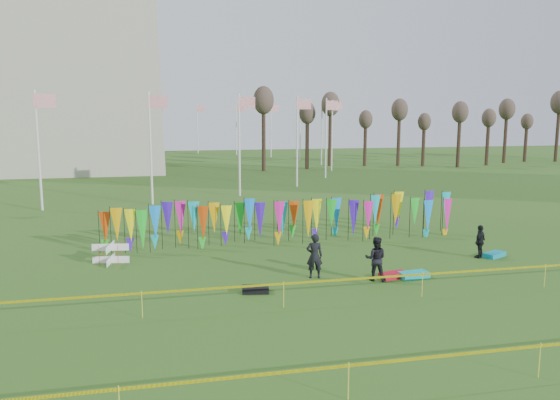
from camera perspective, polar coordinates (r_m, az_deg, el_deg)
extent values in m
plane|color=#2C5016|center=(20.84, 5.27, -9.03)|extent=(160.00, 160.00, 0.00)
cylinder|color=silver|center=(69.86, 4.38, 6.95)|extent=(0.16, 0.16, 8.00)
plane|color=#B31325|center=(70.00, 4.89, 9.65)|extent=(1.40, 0.00, 1.40)
cylinder|color=silver|center=(76.58, 2.12, 7.14)|extent=(0.16, 0.16, 8.00)
plane|color=#B31325|center=(76.70, 2.58, 9.61)|extent=(1.40, 0.00, 1.40)
cylinder|color=silver|center=(82.53, -0.96, 7.28)|extent=(0.16, 0.16, 8.00)
plane|color=#B31325|center=(82.62, -0.55, 9.57)|extent=(1.40, 0.00, 1.40)
cylinder|color=silver|center=(87.51, -4.59, 7.35)|extent=(0.16, 0.16, 8.00)
plane|color=#B31325|center=(87.56, -4.23, 9.51)|extent=(1.40, 0.00, 1.40)
cylinder|color=silver|center=(91.35, -8.61, 7.34)|extent=(0.16, 0.16, 8.00)
plane|color=#B31325|center=(91.37, -8.28, 9.42)|extent=(1.40, 0.00, 1.40)
cylinder|color=silver|center=(93.95, -12.87, 7.26)|extent=(0.16, 0.16, 8.00)
plane|color=#B31325|center=(93.92, -12.57, 9.29)|extent=(1.40, 0.00, 1.40)
cylinder|color=silver|center=(95.23, -17.27, 7.11)|extent=(0.16, 0.16, 8.00)
plane|color=#B31325|center=(95.16, -16.99, 9.11)|extent=(1.40, 0.00, 1.40)
cylinder|color=silver|center=(95.16, -21.69, 6.88)|extent=(0.16, 0.16, 8.00)
plane|color=#B31325|center=(95.04, -21.45, 8.88)|extent=(1.40, 0.00, 1.40)
cylinder|color=silver|center=(93.75, -26.06, 6.58)|extent=(0.16, 0.16, 8.00)
plane|color=#B31325|center=(93.59, -25.84, 8.62)|extent=(1.40, 0.00, 1.40)
cylinder|color=silver|center=(39.74, -23.93, 4.70)|extent=(0.16, 0.16, 8.00)
plane|color=#B31325|center=(39.56, -23.37, 9.51)|extent=(1.40, 0.00, 1.40)
cylinder|color=silver|center=(39.90, -13.37, 5.24)|extent=(0.16, 0.16, 8.00)
plane|color=#B31325|center=(39.83, -12.67, 10.01)|extent=(1.40, 0.00, 1.40)
cylinder|color=silver|center=(43.12, -4.27, 5.72)|extent=(0.16, 0.16, 8.00)
plane|color=#B31325|center=(43.15, -3.52, 10.11)|extent=(1.40, 0.00, 1.40)
cylinder|color=silver|center=(48.60, 1.80, 6.10)|extent=(0.16, 0.16, 8.00)
plane|color=#B31325|center=(48.70, 2.52, 9.99)|extent=(1.40, 0.00, 1.40)
cylinder|color=silver|center=(55.38, 4.82, 6.42)|extent=(0.16, 0.16, 8.00)
plane|color=#B31325|center=(55.52, 5.47, 9.83)|extent=(1.40, 0.00, 1.40)
cylinder|color=silver|center=(62.66, 5.45, 6.71)|extent=(0.16, 0.16, 8.00)
plane|color=#B31325|center=(62.80, 6.03, 9.71)|extent=(1.40, 0.00, 1.40)
cylinder|color=black|center=(26.98, -18.36, -2.92)|extent=(0.03, 0.03, 2.16)
cone|color=#C93F0B|center=(26.91, -17.79, -2.48)|extent=(0.64, 0.64, 1.60)
cylinder|color=black|center=(26.93, -17.13, -2.88)|extent=(0.03, 0.03, 2.16)
cone|color=#D59706|center=(26.86, -16.55, -2.44)|extent=(0.64, 0.64, 1.60)
cylinder|color=black|center=(26.88, -15.90, -2.84)|extent=(0.03, 0.03, 2.16)
cone|color=#FFF70D|center=(26.82, -15.32, -2.41)|extent=(0.64, 0.64, 1.60)
cylinder|color=black|center=(26.85, -14.66, -2.81)|extent=(0.03, 0.03, 2.16)
cone|color=green|center=(26.80, -14.08, -2.37)|extent=(0.64, 0.64, 1.60)
cylinder|color=black|center=(26.83, -13.42, -2.77)|extent=(0.03, 0.03, 2.16)
cone|color=#0D7DEC|center=(26.79, -12.84, -2.33)|extent=(0.64, 0.64, 1.60)
cylinder|color=black|center=(26.82, -12.18, -2.73)|extent=(0.03, 0.03, 2.16)
cone|color=#4015BF|center=(26.78, -11.59, -2.29)|extent=(0.64, 0.64, 1.60)
cylinder|color=black|center=(26.83, -10.94, -2.68)|extent=(0.03, 0.03, 2.16)
cone|color=#CA168D|center=(26.80, -10.35, -2.24)|extent=(0.64, 0.64, 1.60)
cylinder|color=black|center=(26.85, -9.70, -2.64)|extent=(0.03, 0.03, 2.16)
cone|color=#0BA3B3|center=(26.82, -9.11, -2.20)|extent=(0.64, 0.64, 1.60)
cylinder|color=black|center=(26.88, -8.46, -2.60)|extent=(0.03, 0.03, 2.16)
cone|color=#C93F0B|center=(26.86, -7.87, -2.16)|extent=(0.64, 0.64, 1.60)
cylinder|color=black|center=(26.92, -7.23, -2.55)|extent=(0.03, 0.03, 2.16)
cone|color=#D59706|center=(26.91, -6.64, -2.11)|extent=(0.64, 0.64, 1.60)
cylinder|color=black|center=(26.98, -6.00, -2.51)|extent=(0.03, 0.03, 2.16)
cone|color=#FFF70D|center=(26.97, -5.41, -2.06)|extent=(0.64, 0.64, 1.60)
cylinder|color=black|center=(27.04, -4.77, -2.46)|extent=(0.03, 0.03, 2.16)
cone|color=green|center=(27.04, -4.19, -2.02)|extent=(0.64, 0.64, 1.60)
cylinder|color=black|center=(27.12, -3.56, -2.41)|extent=(0.03, 0.03, 2.16)
cone|color=#0D7DEC|center=(27.13, -2.98, -1.97)|extent=(0.64, 0.64, 1.60)
cylinder|color=black|center=(27.22, -2.35, -2.36)|extent=(0.03, 0.03, 2.16)
cone|color=#4015BF|center=(27.23, -1.77, -1.92)|extent=(0.64, 0.64, 1.60)
cylinder|color=black|center=(27.32, -1.15, -2.31)|extent=(0.03, 0.03, 2.16)
cone|color=#CA168D|center=(27.34, -0.57, -1.87)|extent=(0.64, 0.64, 1.60)
cylinder|color=black|center=(27.44, 0.04, -2.26)|extent=(0.03, 0.03, 2.16)
cone|color=#0BA3B3|center=(27.46, 0.61, -1.83)|extent=(0.64, 0.64, 1.60)
cylinder|color=black|center=(27.57, 1.22, -2.21)|extent=(0.03, 0.03, 2.16)
cone|color=#C93F0B|center=(27.59, 1.79, -1.78)|extent=(0.64, 0.64, 1.60)
cylinder|color=black|center=(27.71, 2.39, -2.16)|extent=(0.03, 0.03, 2.16)
cone|color=#D59706|center=(27.74, 2.95, -1.73)|extent=(0.64, 0.64, 1.60)
cylinder|color=black|center=(27.86, 3.55, -2.11)|extent=(0.03, 0.03, 2.16)
cone|color=#FFF70D|center=(27.90, 4.10, -1.68)|extent=(0.64, 0.64, 1.60)
cylinder|color=black|center=(28.02, 4.69, -2.06)|extent=(0.03, 0.03, 2.16)
cone|color=green|center=(28.06, 5.24, -1.63)|extent=(0.64, 0.64, 1.60)
cylinder|color=black|center=(28.19, 5.82, -2.00)|extent=(0.03, 0.03, 2.16)
cone|color=#0D7DEC|center=(28.24, 6.36, -1.58)|extent=(0.64, 0.64, 1.60)
cylinder|color=black|center=(28.38, 6.93, -1.95)|extent=(0.03, 0.03, 2.16)
cone|color=#4015BF|center=(28.43, 7.47, -1.53)|extent=(0.64, 0.64, 1.60)
cylinder|color=black|center=(28.57, 8.03, -1.90)|extent=(0.03, 0.03, 2.16)
cone|color=#CA168D|center=(28.63, 8.57, -1.48)|extent=(0.64, 0.64, 1.60)
cylinder|color=black|center=(28.78, 9.12, -1.85)|extent=(0.03, 0.03, 2.16)
cone|color=#0BA3B3|center=(28.84, 9.64, -1.43)|extent=(0.64, 0.64, 1.60)
cylinder|color=black|center=(28.99, 10.19, -1.80)|extent=(0.03, 0.03, 2.16)
cone|color=#C93F0B|center=(29.06, 10.71, -1.38)|extent=(0.64, 0.64, 1.60)
cylinder|color=black|center=(29.22, 11.24, -1.74)|extent=(0.03, 0.03, 2.16)
cone|color=#D59706|center=(29.29, 11.75, -1.33)|extent=(0.64, 0.64, 1.60)
cylinder|color=black|center=(29.45, 12.27, -1.69)|extent=(0.03, 0.03, 2.16)
cone|color=#FFF70D|center=(29.53, 12.78, -1.28)|extent=(0.64, 0.64, 1.60)
cylinder|color=black|center=(29.70, 13.29, -1.64)|extent=(0.03, 0.03, 2.16)
cone|color=green|center=(29.78, 13.79, -1.24)|extent=(0.64, 0.64, 1.60)
cylinder|color=black|center=(29.95, 14.30, -1.59)|extent=(0.03, 0.03, 2.16)
cone|color=#0D7DEC|center=(30.04, 14.79, -1.19)|extent=(0.64, 0.64, 1.60)
cylinder|color=black|center=(30.21, 15.28, -1.54)|extent=(0.03, 0.03, 2.16)
cone|color=#4015BF|center=(30.31, 15.77, -1.14)|extent=(0.64, 0.64, 1.60)
cylinder|color=black|center=(30.49, 16.25, -1.49)|extent=(0.03, 0.03, 2.16)
cone|color=#CA168D|center=(30.59, 16.73, -1.09)|extent=(0.64, 0.64, 1.60)
cylinder|color=black|center=(30.77, 17.20, -1.44)|extent=(0.03, 0.03, 2.16)
cone|color=#0BA3B3|center=(30.87, 17.67, -1.05)|extent=(0.64, 0.64, 1.60)
cube|color=#FFF805|center=(19.00, 6.93, -8.25)|extent=(26.00, 0.01, 0.08)
cylinder|color=yellow|center=(18.14, -14.85, -10.56)|extent=(0.02, 0.02, 0.90)
cylinder|color=yellow|center=(18.57, 0.98, -9.79)|extent=(0.02, 0.02, 0.90)
cylinder|color=yellow|center=(20.26, 15.03, -8.49)|extent=(0.02, 0.02, 0.90)
cylinder|color=yellow|center=(22.94, 26.29, -7.08)|extent=(0.02, 0.02, 0.90)
cube|color=#FFF805|center=(13.71, 15.75, -15.51)|extent=(26.00, 0.01, 0.08)
cylinder|color=yellow|center=(13.11, 7.53, -18.21)|extent=(0.02, 0.02, 0.90)
cylinder|color=yellow|center=(15.41, 25.93, -14.77)|extent=(0.02, 0.02, 0.90)
cylinder|color=#3A281D|center=(64.10, -1.50, 6.08)|extent=(0.44, 0.44, 6.40)
ellipsoid|color=#47382F|center=(64.02, -1.51, 9.08)|extent=(1.92, 1.92, 2.56)
cylinder|color=#3A281D|center=(64.97, 1.99, 6.11)|extent=(0.44, 0.44, 6.40)
ellipsoid|color=#47382F|center=(64.89, 2.01, 9.08)|extent=(1.92, 1.92, 2.56)
cylinder|color=#3A281D|center=(66.07, 5.37, 6.13)|extent=(0.44, 0.44, 6.40)
ellipsoid|color=#47382F|center=(65.99, 5.42, 9.04)|extent=(1.92, 1.92, 2.56)
cylinder|color=#3A281D|center=(67.40, 8.63, 6.12)|extent=(0.44, 0.44, 6.40)
ellipsoid|color=#47382F|center=(67.32, 8.70, 8.98)|extent=(1.92, 1.92, 2.56)
cylinder|color=#3A281D|center=(68.93, 11.76, 6.10)|extent=(0.44, 0.44, 6.40)
ellipsoid|color=#47382F|center=(68.85, 11.85, 8.89)|extent=(1.92, 1.92, 2.56)
cylinder|color=#3A281D|center=(70.65, 14.74, 6.06)|extent=(0.44, 0.44, 6.40)
ellipsoid|color=#47382F|center=(70.58, 14.85, 8.78)|extent=(1.92, 1.92, 2.56)
cylinder|color=#3A281D|center=(72.55, 17.57, 6.00)|extent=(0.44, 0.44, 6.40)
ellipsoid|color=#47382F|center=(72.48, 17.70, 8.65)|extent=(1.92, 1.92, 2.56)
cylinder|color=#3A281D|center=(74.62, 20.25, 5.94)|extent=(0.44, 0.44, 6.40)
ellipsoid|color=#47382F|center=(74.55, 20.39, 8.52)|extent=(1.92, 1.92, 2.56)
cylinder|color=#3A281D|center=(76.84, 22.78, 5.87)|extent=(0.44, 0.44, 6.40)
ellipsoid|color=#47382F|center=(76.78, 22.93, 8.37)|extent=(1.92, 1.92, 2.56)
cylinder|color=#3A281D|center=(79.21, 25.16, 5.79)|extent=(0.44, 0.44, 6.40)
ellipsoid|color=#47382F|center=(79.14, 25.32, 8.21)|extent=(1.92, 1.92, 2.56)
cylinder|color=red|center=(24.53, -18.26, -5.60)|extent=(0.02, 0.02, 0.89)
cylinder|color=red|center=(24.46, -16.44, -5.56)|extent=(0.02, 0.02, 0.89)
cylinder|color=red|center=(25.28, -18.09, -5.16)|extent=(0.02, 0.02, 0.89)
cylinder|color=red|center=(25.21, -16.32, -5.12)|extent=(0.02, 0.02, 0.89)
imported|color=black|center=(21.65, 3.62, -5.85)|extent=(0.71, 0.56, 1.79)
imported|color=black|center=(21.63, 9.97, -6.06)|extent=(0.98, 0.80, 1.73)
imported|color=black|center=(26.20, 20.17, -4.09)|extent=(1.01, 0.92, 1.51)
cube|color=#0BA9AF|center=(22.47, 13.81, -7.60)|extent=(1.23, 0.73, 0.23)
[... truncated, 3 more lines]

